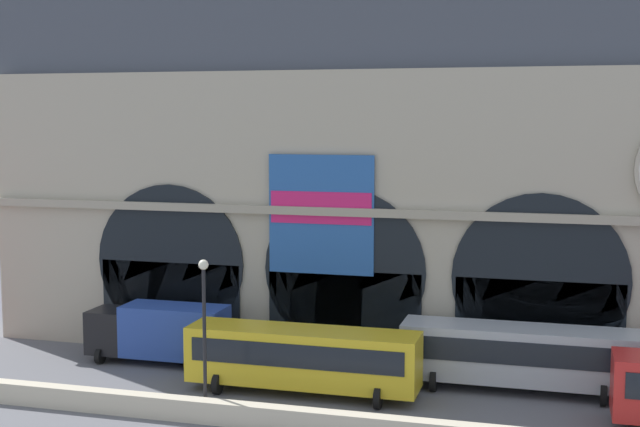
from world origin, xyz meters
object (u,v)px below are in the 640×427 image
at_px(bus_center, 303,357).
at_px(bus_mideast, 518,354).
at_px(box_truck_midwest, 159,331).
at_px(street_lamp_quayside, 204,316).

relative_size(bus_center, bus_mideast, 1.00).
relative_size(box_truck_midwest, bus_center, 0.68).
height_order(box_truck_midwest, bus_center, box_truck_midwest).
height_order(box_truck_midwest, bus_mideast, box_truck_midwest).
height_order(bus_center, street_lamp_quayside, street_lamp_quayside).
bearing_deg(box_truck_midwest, bus_mideast, 0.57).
xyz_separation_m(box_truck_midwest, street_lamp_quayside, (5.54, -6.91, 2.71)).
relative_size(bus_mideast, street_lamp_quayside, 1.59).
distance_m(bus_center, bus_mideast, 10.23).
bearing_deg(street_lamp_quayside, bus_mideast, 28.66).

